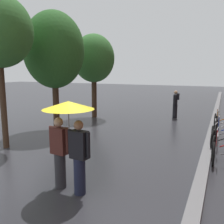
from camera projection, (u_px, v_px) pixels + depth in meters
name	position (u px, v px, depth m)	size (l,w,h in m)	color
ground_plane	(50.00, 188.00, 5.82)	(80.00, 80.00, 0.00)	#2D2D33
kerb_strip	(214.00, 120.00, 13.50)	(0.30, 36.00, 0.12)	slate
street_tree_1	(54.00, 50.00, 10.89)	(2.67, 2.67, 5.28)	#473323
street_tree_2	(94.00, 59.00, 14.05)	(2.35, 2.35, 4.74)	#473323
couple_under_umbrella	(69.00, 131.00, 5.51)	(1.16, 1.14, 2.07)	#2D2D33
pedestrian_walking_midground	(176.00, 103.00, 14.17)	(0.35, 0.59, 1.58)	black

